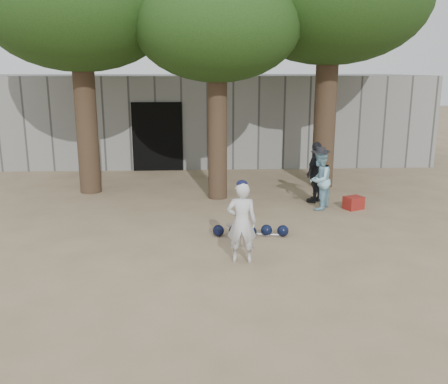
{
  "coord_description": "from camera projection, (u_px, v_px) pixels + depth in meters",
  "views": [
    {
      "loc": [
        0.14,
        -8.24,
        3.27
      ],
      "look_at": [
        0.6,
        1.0,
        0.95
      ],
      "focal_mm": 40.0,
      "sensor_mm": 36.0,
      "label": 1
    }
  ],
  "objects": [
    {
      "name": "helmet_row",
      "position": [
        251.0,
        231.0,
        9.9
      ],
      "size": [
        1.51,
        0.33,
        0.23
      ],
      "color": "black",
      "rests_on": "ground"
    },
    {
      "name": "ground",
      "position": [
        193.0,
        258.0,
        8.77
      ],
      "size": [
        70.0,
        70.0,
        0.0
      ],
      "primitive_type": "plane",
      "color": "#937C5E",
      "rests_on": "ground"
    },
    {
      "name": "back_building",
      "position": [
        195.0,
        117.0,
        18.42
      ],
      "size": [
        16.0,
        5.24,
        3.0
      ],
      "color": "gray",
      "rests_on": "ground"
    },
    {
      "name": "tree_row",
      "position": [
        222.0,
        9.0,
        12.53
      ],
      "size": [
        11.4,
        5.8,
        6.69
      ],
      "color": "brown",
      "rests_on": "ground"
    },
    {
      "name": "spectator_dark",
      "position": [
        316.0,
        172.0,
        12.28
      ],
      "size": [
        0.86,
        0.91,
        1.51
      ],
      "primitive_type": "imported",
      "rotation": [
        0.0,
        0.0,
        4.0
      ],
      "color": "black",
      "rests_on": "ground"
    },
    {
      "name": "boy_player",
      "position": [
        242.0,
        223.0,
        8.47
      ],
      "size": [
        0.55,
        0.4,
        1.41
      ],
      "primitive_type": "imported",
      "rotation": [
        0.0,
        0.0,
        3.01
      ],
      "color": "silver",
      "rests_on": "ground"
    },
    {
      "name": "red_bag",
      "position": [
        354.0,
        203.0,
        11.8
      ],
      "size": [
        0.52,
        0.47,
        0.3
      ],
      "primitive_type": "cube",
      "rotation": [
        0.0,
        0.0,
        0.43
      ],
      "color": "#A02D15",
      "rests_on": "ground"
    },
    {
      "name": "bat_pile",
      "position": [
        249.0,
        232.0,
        10.12
      ],
      "size": [
        1.04,
        0.82,
        0.06
      ],
      "color": "silver",
      "rests_on": "ground"
    },
    {
      "name": "spectator_blue",
      "position": [
        319.0,
        180.0,
        11.68
      ],
      "size": [
        0.81,
        0.86,
        1.4
      ],
      "primitive_type": "imported",
      "rotation": [
        0.0,
        0.0,
        4.16
      ],
      "color": "#8EC6DC",
      "rests_on": "ground"
    }
  ]
}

